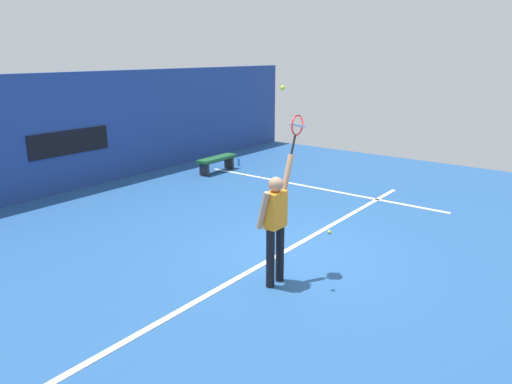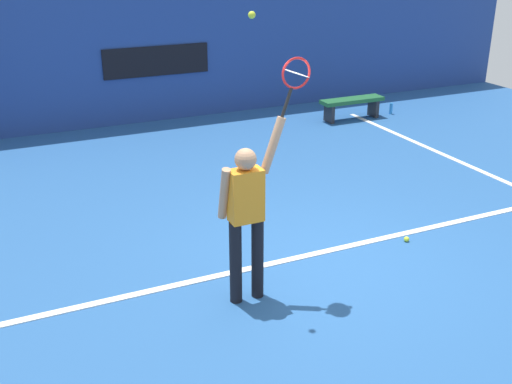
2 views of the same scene
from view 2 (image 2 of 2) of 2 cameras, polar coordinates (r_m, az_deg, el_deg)
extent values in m
plane|color=#23518C|center=(7.48, 6.26, -6.44)|extent=(18.00, 18.00, 0.00)
cube|color=navy|center=(13.13, -9.33, 12.87)|extent=(18.00, 0.20, 2.96)
cube|color=black|center=(13.06, -9.12, 11.80)|extent=(2.20, 0.03, 0.60)
cube|color=white|center=(7.64, 5.42, -5.69)|extent=(10.00, 0.10, 0.01)
cube|color=white|center=(11.18, 18.55, 2.48)|extent=(0.10, 7.00, 0.01)
cylinder|color=black|center=(6.48, -1.88, -6.51)|extent=(0.13, 0.13, 0.92)
cylinder|color=black|center=(6.57, 0.14, -6.07)|extent=(0.13, 0.13, 0.92)
cube|color=orange|center=(6.20, -0.95, -0.33)|extent=(0.34, 0.20, 0.55)
sphere|color=tan|center=(6.06, -0.97, 3.03)|extent=(0.22, 0.22, 0.22)
cylinder|color=tan|center=(6.15, 1.56, 4.32)|extent=(0.28, 0.09, 0.58)
cylinder|color=tan|center=(6.19, -2.94, -0.15)|extent=(0.09, 0.23, 0.58)
cylinder|color=black|center=(6.10, 2.84, 8.21)|extent=(0.13, 0.03, 0.29)
torus|color=red|center=(6.08, 3.72, 10.84)|extent=(0.40, 0.02, 0.40)
cylinder|color=silver|center=(6.08, 3.72, 10.84)|extent=(0.25, 0.27, 0.09)
sphere|color=#CCE033|center=(5.71, -0.39, 15.96)|extent=(0.07, 0.07, 0.07)
cube|color=#1E592D|center=(13.34, 8.83, 8.33)|extent=(1.40, 0.36, 0.08)
cube|color=#262628|center=(13.11, 6.74, 7.17)|extent=(0.08, 0.32, 0.37)
cube|color=#262628|center=(13.70, 10.72, 7.60)|extent=(0.08, 0.32, 0.37)
cylinder|color=#338CD8|center=(13.98, 12.30, 7.50)|extent=(0.07, 0.07, 0.24)
sphere|color=#CCE033|center=(8.13, 13.66, -4.22)|extent=(0.07, 0.07, 0.07)
camera|label=1|loc=(3.52, -89.86, -3.19)|focal=33.75mm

